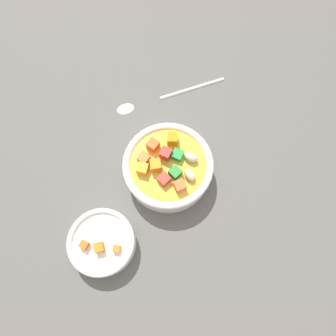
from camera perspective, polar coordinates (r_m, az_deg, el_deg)
name	(u,v)px	position (r cm, az deg, el deg)	size (l,w,h in cm)	color
ground_plane	(168,174)	(55.87, 0.00, -1.08)	(140.00, 140.00, 2.00)	#565451
soup_bowl_main	(168,167)	(52.33, 0.00, 0.14)	(15.41, 15.41, 6.23)	white
spoon	(159,98)	(60.93, -1.79, 13.02)	(3.74, 22.41, 0.77)	silver
side_bowl_small	(102,243)	(51.76, -12.28, -13.54)	(10.83, 10.83, 4.35)	white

